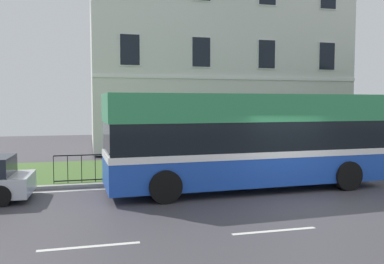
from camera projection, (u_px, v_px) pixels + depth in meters
ground_plane at (292, 197)px, 12.28m from camera, size 60.00×56.00×0.18m
georgian_townhouse at (208, 45)px, 27.60m from camera, size 15.90×10.69×13.45m
iron_verge_railing at (298, 160)px, 15.92m from camera, size 18.38×0.04×0.97m
single_decker_bus at (248, 140)px, 13.35m from camera, size 9.43×2.88×3.14m
litter_bin at (245, 157)px, 16.29m from camera, size 0.54×0.54×1.14m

